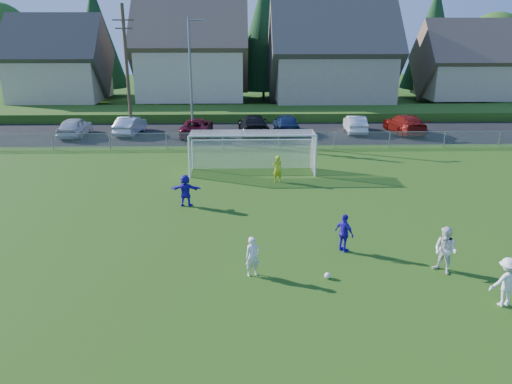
# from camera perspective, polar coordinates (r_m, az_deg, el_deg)

# --- Properties ---
(ground) EXTENTS (160.00, 160.00, 0.00)m
(ground) POSITION_cam_1_polar(r_m,az_deg,el_deg) (15.41, 0.83, -14.51)
(ground) COLOR #193D0C
(ground) RESTS_ON ground
(asphalt_lot) EXTENTS (60.00, 60.00, 0.00)m
(asphalt_lot) POSITION_cam_1_polar(r_m,az_deg,el_deg) (41.28, -0.74, 6.75)
(asphalt_lot) COLOR black
(asphalt_lot) RESTS_ON ground
(grass_embankment) EXTENTS (70.00, 6.00, 0.80)m
(grass_embankment) POSITION_cam_1_polar(r_m,az_deg,el_deg) (48.58, -0.87, 9.01)
(grass_embankment) COLOR #1E420F
(grass_embankment) RESTS_ON ground
(soccer_ball) EXTENTS (0.22, 0.22, 0.22)m
(soccer_ball) POSITION_cam_1_polar(r_m,az_deg,el_deg) (17.81, 8.18, -9.43)
(soccer_ball) COLOR white
(soccer_ball) RESTS_ON ground
(player_white_a) EXTENTS (0.61, 0.49, 1.44)m
(player_white_a) POSITION_cam_1_polar(r_m,az_deg,el_deg) (17.58, -0.38, -7.40)
(player_white_a) COLOR white
(player_white_a) RESTS_ON ground
(player_white_b) EXTENTS (1.03, 1.06, 1.72)m
(player_white_b) POSITION_cam_1_polar(r_m,az_deg,el_deg) (18.93, 20.82, -6.25)
(player_white_b) COLOR white
(player_white_b) RESTS_ON ground
(player_white_c) EXTENTS (1.11, 0.72, 1.63)m
(player_white_c) POSITION_cam_1_polar(r_m,az_deg,el_deg) (17.59, 26.73, -9.18)
(player_white_c) COLOR white
(player_white_c) RESTS_ON ground
(player_blue_a) EXTENTS (0.84, 0.94, 1.53)m
(player_blue_a) POSITION_cam_1_polar(r_m,az_deg,el_deg) (19.66, 10.06, -4.65)
(player_blue_a) COLOR #2813B4
(player_blue_a) RESTS_ON ground
(player_blue_b) EXTENTS (1.49, 0.57, 1.58)m
(player_blue_b) POSITION_cam_1_polar(r_m,az_deg,el_deg) (24.48, -8.06, 0.20)
(player_blue_b) COLOR #2813B4
(player_blue_b) RESTS_ON ground
(goalkeeper) EXTENTS (0.64, 0.51, 1.52)m
(goalkeeper) POSITION_cam_1_polar(r_m,az_deg,el_deg) (28.05, 2.46, 2.67)
(goalkeeper) COLOR #BDCC18
(goalkeeper) RESTS_ON ground
(car_a) EXTENTS (1.82, 4.48, 1.52)m
(car_a) POSITION_cam_1_polar(r_m,az_deg,el_deg) (42.47, -20.00, 7.02)
(car_a) COLOR silver
(car_a) RESTS_ON ground
(car_b) EXTENTS (1.98, 4.49, 1.43)m
(car_b) POSITION_cam_1_polar(r_m,az_deg,el_deg) (42.05, -14.19, 7.40)
(car_b) COLOR silver
(car_b) RESTS_ON ground
(car_c) EXTENTS (2.38, 5.06, 1.40)m
(car_c) POSITION_cam_1_polar(r_m,az_deg,el_deg) (40.47, -6.77, 7.39)
(car_c) COLOR #540919
(car_c) RESTS_ON ground
(car_d) EXTENTS (2.59, 5.59, 1.58)m
(car_d) POSITION_cam_1_polar(r_m,az_deg,el_deg) (40.64, -0.30, 7.70)
(car_d) COLOR black
(car_d) RESTS_ON ground
(car_e) EXTENTS (2.03, 4.62, 1.55)m
(car_e) POSITION_cam_1_polar(r_m,az_deg,el_deg) (41.43, 3.47, 7.85)
(car_e) COLOR #15254B
(car_e) RESTS_ON ground
(car_f) EXTENTS (1.76, 4.32, 1.40)m
(car_f) POSITION_cam_1_polar(r_m,az_deg,el_deg) (42.20, 11.27, 7.62)
(car_f) COLOR silver
(car_f) RESTS_ON ground
(car_g) EXTENTS (2.59, 5.45, 1.53)m
(car_g) POSITION_cam_1_polar(r_m,az_deg,el_deg) (42.87, 16.64, 7.47)
(car_g) COLOR maroon
(car_g) RESTS_ON ground
(soccer_goal) EXTENTS (7.42, 1.90, 2.50)m
(soccer_goal) POSITION_cam_1_polar(r_m,az_deg,el_deg) (29.75, -0.42, 5.33)
(soccer_goal) COLOR white
(soccer_goal) RESTS_ON ground
(chainlink_fence) EXTENTS (52.06, 0.06, 1.20)m
(chainlink_fence) POSITION_cam_1_polar(r_m,az_deg,el_deg) (35.77, -0.61, 5.94)
(chainlink_fence) COLOR gray
(chainlink_fence) RESTS_ON ground
(streetlight) EXTENTS (1.38, 0.18, 9.00)m
(streetlight) POSITION_cam_1_polar(r_m,az_deg,el_deg) (39.27, -7.41, 13.14)
(streetlight) COLOR slate
(streetlight) RESTS_ON ground
(utility_pole) EXTENTS (1.60, 0.26, 10.00)m
(utility_pole) POSITION_cam_1_polar(r_m,az_deg,el_deg) (41.03, -14.53, 13.37)
(utility_pole) COLOR #473321
(utility_pole) RESTS_ON ground
(houses_row) EXTENTS (53.90, 11.45, 13.27)m
(houses_row) POSITION_cam_1_polar(r_m,az_deg,el_deg) (55.45, 1.13, 17.38)
(houses_row) COLOR tan
(houses_row) RESTS_ON ground
(tree_row) EXTENTS (65.98, 12.36, 13.80)m
(tree_row) POSITION_cam_1_polar(r_m,az_deg,el_deg) (61.69, -0.06, 17.10)
(tree_row) COLOR #382616
(tree_row) RESTS_ON ground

